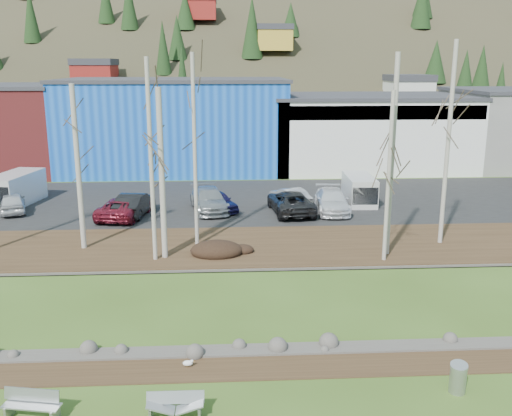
{
  "coord_description": "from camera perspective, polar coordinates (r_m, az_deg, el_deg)",
  "views": [
    {
      "loc": [
        -1.57,
        -14.65,
        9.61
      ],
      "look_at": [
        0.03,
        13.32,
        2.5
      ],
      "focal_mm": 40.0,
      "sensor_mm": 36.0,
      "label": 1
    }
  ],
  "objects": [
    {
      "name": "car_5",
      "position": [
        39.02,
        3.44,
        1.13
      ],
      "size": [
        2.71,
        4.09,
        1.27
      ],
      "primitive_type": "imported",
      "rotation": [
        0.0,
        0.0,
        3.53
      ],
      "color": "#BCBBBD",
      "rests_on": "parking_lot"
    },
    {
      "name": "dirt_strip",
      "position": [
        19.37,
        1.87,
        -15.47
      ],
      "size": [
        80.0,
        1.8,
        0.03
      ],
      "primitive_type": "cube",
      "color": "#382616",
      "rests_on": "ground"
    },
    {
      "name": "car_7",
      "position": [
        37.8,
        7.6,
        0.72
      ],
      "size": [
        2.31,
        5.07,
        1.44
      ],
      "primitive_type": "imported",
      "rotation": [
        0.0,
        0.0,
        -0.06
      ],
      "color": "white",
      "rests_on": "parking_lot"
    },
    {
      "name": "van_white",
      "position": [
        40.33,
        10.33,
        1.8
      ],
      "size": [
        1.97,
        4.39,
        1.89
      ],
      "rotation": [
        0.0,
        0.0,
        -0.04
      ],
      "color": "white",
      "rests_on": "parking_lot"
    },
    {
      "name": "birch_1",
      "position": [
        30.61,
        -17.37,
        3.8
      ],
      "size": [
        0.27,
        0.27,
        8.51
      ],
      "color": "beige",
      "rests_on": "far_bank"
    },
    {
      "name": "seagull",
      "position": [
        19.33,
        -6.81,
        -15.14
      ],
      "size": [
        0.4,
        0.19,
        0.29
      ],
      "rotation": [
        0.0,
        0.0,
        -0.16
      ],
      "color": "gold",
      "rests_on": "ground"
    },
    {
      "name": "birch_2",
      "position": [
        27.77,
        -10.45,
        4.53
      ],
      "size": [
        0.21,
        0.21,
        9.78
      ],
      "color": "beige",
      "rests_on": "far_bank"
    },
    {
      "name": "birch_5",
      "position": [
        28.11,
        13.12,
        2.96
      ],
      "size": [
        0.2,
        0.2,
        8.29
      ],
      "color": "beige",
      "rests_on": "far_bank"
    },
    {
      "name": "car_0",
      "position": [
        40.55,
        -23.19,
        0.53
      ],
      "size": [
        2.78,
        4.2,
        1.33
      ],
      "primitive_type": "imported",
      "rotation": [
        0.0,
        0.0,
        3.48
      ],
      "color": "silver",
      "rests_on": "parking_lot"
    },
    {
      "name": "car_3",
      "position": [
        37.83,
        -4.73,
        0.85
      ],
      "size": [
        3.0,
        5.42,
        1.49
      ],
      "primitive_type": "imported",
      "rotation": [
        0.0,
        0.0,
        0.19
      ],
      "color": "gray",
      "rests_on": "parking_lot"
    },
    {
      "name": "car_6",
      "position": [
        37.15,
        3.49,
        0.61
      ],
      "size": [
        2.94,
        5.5,
        1.47
      ],
      "primitive_type": "imported",
      "rotation": [
        0.0,
        0.0,
        3.24
      ],
      "color": "#252527",
      "rests_on": "parking_lot"
    },
    {
      "name": "bench_intact",
      "position": [
        17.89,
        -21.5,
        -17.82
      ],
      "size": [
        1.69,
        0.78,
        0.81
      ],
      "rotation": [
        0.0,
        0.0,
        -0.19
      ],
      "color": "#A3A6A8",
      "rests_on": "ground"
    },
    {
      "name": "parking_lot",
      "position": [
        40.81,
        -0.98,
        0.72
      ],
      "size": [
        80.0,
        14.0,
        0.14
      ],
      "primitive_type": "cube",
      "color": "black",
      "rests_on": "ground"
    },
    {
      "name": "car_4",
      "position": [
        37.71,
        -3.9,
        0.7
      ],
      "size": [
        3.15,
        4.19,
        1.33
      ],
      "primitive_type": "imported",
      "rotation": [
        0.0,
        0.0,
        0.47
      ],
      "color": "#191745",
      "rests_on": "parking_lot"
    },
    {
      "name": "car_8",
      "position": [
        36.92,
        -13.31,
        0.02
      ],
      "size": [
        2.97,
        4.97,
        1.29
      ],
      "primitive_type": "imported",
      "rotation": [
        0.0,
        0.0,
        2.95
      ],
      "color": "maroon",
      "rests_on": "parking_lot"
    },
    {
      "name": "birch_3",
      "position": [
        28.12,
        -9.41,
        3.27
      ],
      "size": [
        0.28,
        0.28,
        8.4
      ],
      "color": "beige",
      "rests_on": "far_bank"
    },
    {
      "name": "litter_bin",
      "position": [
        18.83,
        19.53,
        -15.83
      ],
      "size": [
        0.66,
        0.66,
        0.86
      ],
      "primitive_type": "cylinder",
      "rotation": [
        0.0,
        0.0,
        -0.43
      ],
      "color": "#A3A6A8",
      "rests_on": "ground"
    },
    {
      "name": "car_2",
      "position": [
        36.87,
        -12.88,
        0.03
      ],
      "size": [
        2.97,
        4.97,
        1.29
      ],
      "primitive_type": "imported",
      "rotation": [
        0.0,
        0.0,
        2.95
      ],
      "color": "maroon",
      "rests_on": "parking_lot"
    },
    {
      "name": "far_bank",
      "position": [
        30.71,
        -0.19,
        -3.85
      ],
      "size": [
        80.0,
        7.0,
        0.15
      ],
      "primitive_type": "cube",
      "color": "#382616",
      "rests_on": "ground"
    },
    {
      "name": "far_bank_rocks",
      "position": [
        27.72,
        0.17,
        -6.05
      ],
      "size": [
        80.0,
        0.8,
        0.46
      ],
      "primitive_type": null,
      "color": "#47423D",
      "rests_on": "ground"
    },
    {
      "name": "ground",
      "position": [
        17.59,
        2.51,
        -18.89
      ],
      "size": [
        200.0,
        200.0,
        0.0
      ],
      "primitive_type": "plane",
      "color": "#385219",
      "rests_on": "ground"
    },
    {
      "name": "hillside",
      "position": [
        98.98,
        -2.49,
        18.8
      ],
      "size": [
        160.0,
        72.0,
        35.0
      ],
      "primitive_type": null,
      "color": "#343220",
      "rests_on": "ground"
    },
    {
      "name": "bench_damaged",
      "position": [
        16.95,
        -8.07,
        -19.0
      ],
      "size": [
        1.62,
        0.55,
        0.71
      ],
      "rotation": [
        0.0,
        0.0,
        -0.01
      ],
      "color": "#A3A6A8",
      "rests_on": "ground"
    },
    {
      "name": "dirt_mound",
      "position": [
        29.2,
        -3.97,
        -4.16
      ],
      "size": [
        2.68,
        1.89,
        0.53
      ],
      "primitive_type": "ellipsoid",
      "color": "black",
      "rests_on": "far_bank"
    },
    {
      "name": "van_grey",
      "position": [
        42.59,
        -23.05,
        1.72
      ],
      "size": [
        2.94,
        5.21,
        2.15
      ],
      "rotation": [
        0.0,
        0.0,
        -0.19
      ],
      "color": "silver",
      "rests_on": "parking_lot"
    },
    {
      "name": "river",
      "position": [
        23.92,
        0.77,
        -9.45
      ],
      "size": [
        80.0,
        8.0,
        0.9
      ],
      "primitive_type": null,
      "color": "#151B31",
      "rests_on": "ground"
    },
    {
      "name": "near_bank_rocks",
      "position": [
        20.25,
        1.61,
        -14.1
      ],
      "size": [
        80.0,
        0.8,
        0.5
      ],
      "primitive_type": null,
      "color": "#47423D",
      "rests_on": "ground"
    },
    {
      "name": "car_1",
      "position": [
        37.36,
        -12.07,
        0.41
      ],
      "size": [
        2.2,
        4.69,
        1.49
      ],
      "primitive_type": "imported",
      "rotation": [
        0.0,
        0.0,
        3.0
      ],
      "color": "black",
      "rests_on": "parking_lot"
    },
    {
      "name": "building_white",
      "position": [
        55.67,
        10.95,
        7.59
      ],
      "size": [
        18.36,
        12.24,
        6.8
      ],
      "color": "white",
      "rests_on": "ground"
    },
    {
      "name": "building_blue",
      "position": [
        54.11,
        -8.04,
        8.31
      ],
      "size": [
        20.4,
        12.24,
        8.3
      ],
      "color": "#1048B2",
      "rests_on": "ground"
    },
    {
      "name": "birch_4",
      "position": [
        29.73,
        -6.14,
        5.56
      ],
      "size": [
        0.2,
        0.2,
        10.03
      ],
      "color": "beige",
      "rests_on": "far_bank"
    },
    {
      "name": "birch_6",
      "position": [
        28.94,
        13.44,
        4.99
      ],
      "size": [
        0.25,
        0.25,
        10.01
      ],
      "color": "beige",
      "rests_on": "far_bank"
    },
    {
      "name": "birch_7",
      "position": [
        31.6,
        18.64,
        5.99
      ],
      "size": [
        0.23,
        0.23,
        10.66
      ],
      "color": "beige",
      "rests_on": "far_bank"
    }
  ]
}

